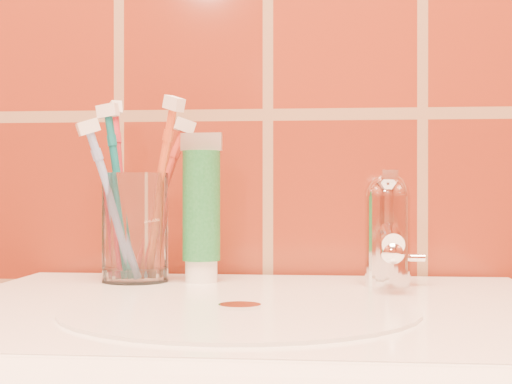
# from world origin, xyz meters

# --- Properties ---
(glass_tumbler) EXTENTS (0.09, 0.09, 0.12)m
(glass_tumbler) POSITION_xyz_m (-0.14, 1.11, 0.91)
(glass_tumbler) COLOR white
(glass_tumbler) RESTS_ON pedestal_sink
(toothpaste_tube) EXTENTS (0.05, 0.04, 0.16)m
(toothpaste_tube) POSITION_xyz_m (-0.07, 1.11, 0.93)
(toothpaste_tube) COLOR white
(toothpaste_tube) RESTS_ON pedestal_sink
(faucet) EXTENTS (0.05, 0.11, 0.12)m
(faucet) POSITION_xyz_m (0.14, 1.09, 0.91)
(faucet) COLOR white
(faucet) RESTS_ON pedestal_sink
(toothbrush_0) EXTENTS (0.13, 0.12, 0.21)m
(toothbrush_0) POSITION_xyz_m (-0.11, 1.10, 0.95)
(toothbrush_0) COLOR #CE4F24
(toothbrush_0) RESTS_ON glass_tumbler
(toothbrush_1) EXTENTS (0.13, 0.11, 0.19)m
(toothbrush_1) POSITION_xyz_m (-0.16, 1.09, 0.94)
(toothbrush_1) COLOR #7B9ADC
(toothbrush_1) RESTS_ON glass_tumbler
(toothbrush_2) EXTENTS (0.12, 0.10, 0.19)m
(toothbrush_2) POSITION_xyz_m (-0.12, 1.13, 0.94)
(toothbrush_2) COLOR #BD3828
(toothbrush_2) RESTS_ON glass_tumbler
(toothbrush_3) EXTENTS (0.10, 0.12, 0.22)m
(toothbrush_3) POSITION_xyz_m (-0.16, 1.12, 0.95)
(toothbrush_3) COLOR #B82737
(toothbrush_3) RESTS_ON glass_tumbler
(toothbrush_4) EXTENTS (0.06, 0.06, 0.20)m
(toothbrush_4) POSITION_xyz_m (-0.15, 1.10, 0.95)
(toothbrush_4) COLOR #0C626B
(toothbrush_4) RESTS_ON glass_tumbler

